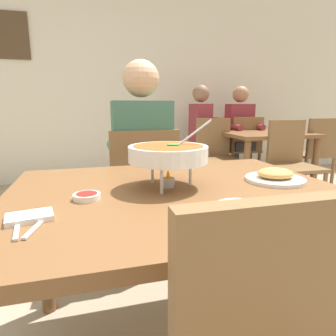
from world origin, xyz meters
The scene contains 20 objects.
cafe_rear_partition centered at (0.00, 3.25, 1.50)m, with size 10.00×0.10×3.00m, color beige.
picture_frame_hung centered at (-1.20, 3.19, 1.90)m, with size 0.44×0.03×0.56m, color #4C3823.
dining_table_main centered at (0.00, 0.00, 0.63)m, with size 1.25×0.98×0.73m.
chair_diner_main centered at (0.00, 0.78, 0.51)m, with size 0.44×0.44×0.90m.
diner_main centered at (0.00, 0.81, 0.75)m, with size 0.40×0.45×1.31m.
curry_bowl centered at (-0.03, 0.04, 0.86)m, with size 0.33×0.30×0.26m.
rice_plate centered at (0.06, -0.33, 0.75)m, with size 0.24×0.24×0.06m.
appetizer_plate centered at (0.42, 0.01, 0.75)m, with size 0.24×0.24×0.06m.
sauce_dish centered at (-0.33, -0.04, 0.74)m, with size 0.09×0.09×0.02m.
napkin_folded centered at (-0.48, -0.18, 0.74)m, with size 0.12×0.08×0.02m, color white.
fork_utensil centered at (-0.50, -0.23, 0.74)m, with size 0.01×0.17×0.01m, color silver.
spoon_utensil centered at (-0.45, -0.23, 0.74)m, with size 0.01×0.17×0.01m, color silver.
dining_table_far centered at (1.72, 2.02, 0.60)m, with size 1.00×0.80×0.73m.
chair_bg_left centered at (1.21, 2.58, 0.51)m, with size 0.47×0.47×0.90m.
chair_bg_middle centered at (1.73, 2.53, 0.51)m, with size 0.48×0.48×0.90m.
chair_bg_right centered at (1.11, 2.11, 0.51)m, with size 0.48×0.48×0.90m.
chair_bg_corner centered at (2.40, 1.94, 0.51)m, with size 0.48×0.48×0.90m.
chair_bg_window centered at (1.68, 1.49, 0.51)m, with size 0.45×0.45×0.90m.
patron_bg_left centered at (1.13, 2.56, 0.75)m, with size 0.45×0.40×1.31m.
patron_bg_middle centered at (1.70, 2.59, 0.75)m, with size 0.40×0.45×1.31m.
Camera 1 is at (-0.31, -0.99, 1.04)m, focal length 30.66 mm.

